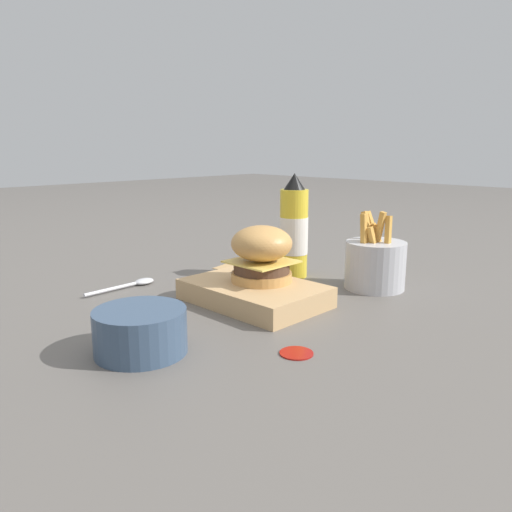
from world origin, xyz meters
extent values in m
plane|color=#5B5651|center=(0.00, 0.00, 0.00)|extent=(6.00, 6.00, 0.00)
cube|color=tan|center=(0.00, 0.00, 0.02)|extent=(0.25, 0.17, 0.04)
cylinder|color=tan|center=(0.00, 0.02, 0.05)|extent=(0.11, 0.11, 0.02)
cylinder|color=#4C3323|center=(0.00, 0.02, 0.06)|extent=(0.10, 0.10, 0.02)
cube|color=#EAC656|center=(0.00, 0.02, 0.07)|extent=(0.11, 0.11, 0.00)
ellipsoid|color=tan|center=(0.00, 0.02, 0.11)|extent=(0.11, 0.11, 0.06)
cylinder|color=yellow|center=(-0.07, 0.20, 0.10)|extent=(0.06, 0.06, 0.19)
cylinder|color=white|center=(-0.07, 0.20, 0.09)|extent=(0.06, 0.06, 0.08)
cone|color=black|center=(-0.07, 0.20, 0.21)|extent=(0.05, 0.05, 0.03)
cylinder|color=#B7B7BC|center=(0.10, 0.24, 0.05)|extent=(0.12, 0.12, 0.10)
cube|color=gold|center=(0.13, 0.24, 0.10)|extent=(0.02, 0.02, 0.09)
cube|color=gold|center=(0.09, 0.23, 0.11)|extent=(0.04, 0.02, 0.10)
cube|color=gold|center=(0.09, 0.21, 0.10)|extent=(0.02, 0.01, 0.10)
cube|color=gold|center=(0.11, 0.22, 0.09)|extent=(0.02, 0.03, 0.07)
cube|color=gold|center=(0.10, 0.25, 0.09)|extent=(0.03, 0.03, 0.08)
cube|color=gold|center=(0.10, 0.24, 0.09)|extent=(0.02, 0.01, 0.07)
cube|color=gold|center=(0.08, 0.26, 0.11)|extent=(0.04, 0.03, 0.10)
cube|color=gold|center=(0.08, 0.24, 0.09)|extent=(0.02, 0.02, 0.07)
cube|color=gold|center=(0.11, 0.24, 0.11)|extent=(0.03, 0.01, 0.10)
cylinder|color=#384C66|center=(0.05, -0.27, 0.03)|extent=(0.13, 0.13, 0.06)
cylinder|color=beige|center=(0.05, -0.27, 0.06)|extent=(0.11, 0.11, 0.01)
cylinder|color=silver|center=(-0.25, -0.15, 0.01)|extent=(0.01, 0.11, 0.01)
ellipsoid|color=silver|center=(-0.25, -0.07, 0.01)|extent=(0.03, 0.04, 0.01)
cylinder|color=#9E140F|center=(0.20, -0.12, 0.00)|extent=(0.05, 0.05, 0.00)
cube|color=tan|center=(-0.20, 0.19, 0.00)|extent=(0.15, 0.15, 0.00)
camera|label=1|loc=(0.62, -0.62, 0.28)|focal=35.00mm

